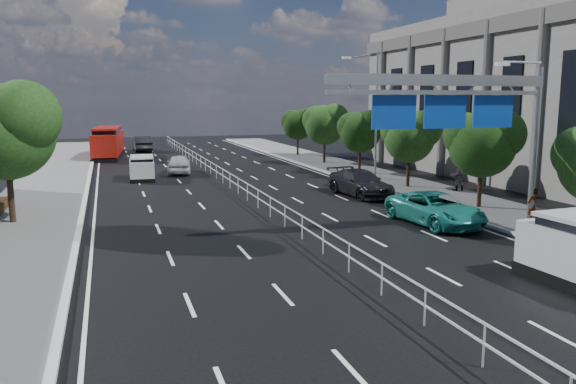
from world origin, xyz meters
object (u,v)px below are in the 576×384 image
red_bus (108,142)px  overhead_gantry (462,104)px  pedestrian_a (532,207)px  parked_car_dark (360,183)px  pedestrian_b (457,175)px  white_minivan (142,168)px  near_car_silver (179,164)px  parked_car_teal (435,209)px  near_car_dark (142,144)px

red_bus → overhead_gantry: bearing=-64.6°
pedestrian_a → parked_car_dark: bearing=-92.7°
pedestrian_a → pedestrian_b: pedestrian_b is taller
overhead_gantry → red_bus: overhead_gantry is taller
white_minivan → red_bus: red_bus is taller
red_bus → pedestrian_a: size_ratio=6.07×
near_car_silver → white_minivan: bearing=48.0°
overhead_gantry → parked_car_dark: (0.25, 10.34, -4.83)m
red_bus → parked_car_dark: red_bus is taller
white_minivan → parked_car_teal: (12.16, -19.68, -0.10)m
red_bus → near_car_silver: (5.25, -14.86, -0.83)m
red_bus → parked_car_teal: 39.80m
pedestrian_a → near_car_silver: bearing=-84.1°
near_car_dark → parked_car_teal: bearing=101.8°
red_bus → pedestrian_b: size_ratio=5.38×
near_car_silver → near_car_dark: 20.82m
white_minivan → pedestrian_b: (18.50, -12.14, 0.26)m
parked_car_dark → pedestrian_a: pedestrian_a is taller
white_minivan → near_car_dark: bearing=89.9°
white_minivan → red_bus: 17.57m
near_car_dark → parked_car_dark: bearing=105.2°
overhead_gantry → parked_car_teal: (0.17, 1.95, -4.86)m
white_minivan → parked_car_teal: white_minivan is taller
parked_car_teal → parked_car_dark: bearing=84.0°
near_car_dark → parked_car_teal: near_car_dark is taller
white_minivan → near_car_dark: white_minivan is taller
parked_car_teal → parked_car_dark: size_ratio=1.01×
parked_car_dark → pedestrian_b: 6.32m
pedestrian_a → pedestrian_b: size_ratio=0.89×
overhead_gantry → near_car_silver: size_ratio=2.29×
overhead_gantry → pedestrian_a: (3.93, -0.07, -4.61)m
white_minivan → pedestrian_a: bearing=-50.3°
red_bus → white_minivan: bearing=-77.3°
overhead_gantry → pedestrian_a: size_ratio=5.97×
red_bus → parked_car_teal: size_ratio=1.93×
red_bus → pedestrian_a: bearing=-59.8°
white_minivan → near_car_silver: (3.00, 2.55, -0.09)m
parked_car_teal → pedestrian_b: bearing=44.5°
overhead_gantry → pedestrian_b: bearing=55.5°
overhead_gantry → white_minivan: (-11.99, 21.63, -4.76)m
red_bus → near_car_silver: size_ratio=2.33×
near_car_silver → pedestrian_b: bearing=144.1°
overhead_gantry → pedestrian_a: bearing=-1.1°
near_car_silver → parked_car_teal: size_ratio=0.83×
white_minivan → near_car_silver: 3.94m
white_minivan → parked_car_dark: bearing=-39.3°
pedestrian_a → white_minivan: bearing=-75.9°
white_minivan → near_car_silver: white_minivan is taller
near_car_dark → pedestrian_b: bearing=113.5°
overhead_gantry → near_car_silver: 26.25m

